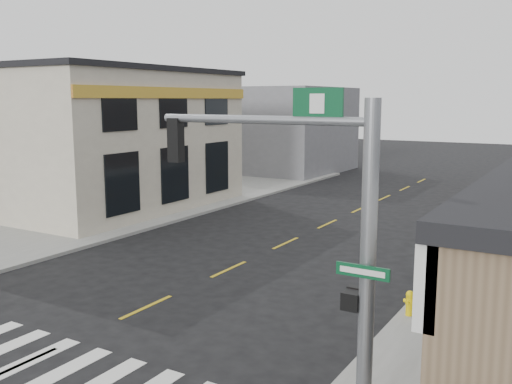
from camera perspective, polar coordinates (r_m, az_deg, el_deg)
The scene contains 10 objects.
ground at distance 13.35m, azimuth -22.77°, elevation -15.80°, with size 140.00×140.00×0.00m, color black.
sidewalk_left at distance 28.09m, azimuth -12.51°, elevation -2.13°, with size 6.00×38.00×0.13m, color gray.
center_line at distance 18.83m, azimuth -2.74°, elevation -7.72°, with size 0.12×56.00×0.01m, color gold.
crosswalk at distance 13.56m, azimuth -21.37°, elevation -15.29°, with size 11.00×2.20×0.01m, color silver.
left_building at distance 31.19m, azimuth -16.86°, elevation 4.99°, with size 12.00×12.00×6.80m, color beige.
bldg_distant_left at distance 44.34m, azimuth 2.46°, elevation 6.26°, with size 9.00×10.00×6.40m, color slate.
traffic_signal_pole at distance 9.16m, azimuth 7.31°, elevation -3.77°, with size 4.38×0.37×5.54m.
guide_sign at distance 15.76m, azimuth 23.55°, elevation -4.80°, with size 1.54×0.13×2.69m.
fire_hydrant at distance 15.03m, azimuth 15.11°, elevation -10.57°, with size 0.20×0.20×0.64m.
ped_crossing_sign at distance 17.06m, azimuth 20.96°, elevation -3.82°, with size 0.95×0.07×2.43m.
Camera 1 is at (9.94, -7.02, 5.49)m, focal length 40.00 mm.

